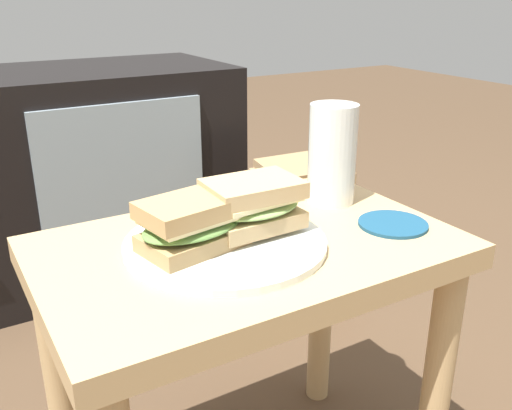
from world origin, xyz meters
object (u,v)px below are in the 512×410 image
Objects in this scene: plate at (225,243)px; beer_glass at (332,155)px; sandwich_back at (253,204)px; paper_bag at (300,234)px; tv_cabinet at (58,178)px; coaster at (393,224)px; sandwich_front at (194,225)px.

beer_glass is at bearing 16.02° from plate.
sandwich_back is 0.36× the size of paper_bag.
tv_cabinet is 6.13× the size of beer_glass.
beer_glass is 0.60m from paper_bag.
coaster is 0.26× the size of paper_bag.
plate is at bearing 6.35° from sandwich_front.
sandwich_front is 0.78m from paper_bag.
coaster is 0.65m from paper_bag.
coaster is at bearing -11.26° from sandwich_front.
coaster is at bearing -14.49° from plate.
beer_glass is at bearing 97.25° from coaster.
tv_cabinet is 0.98m from sandwich_front.
sandwich_front is 0.28m from beer_glass.
sandwich_back is at bearing -85.61° from tv_cabinet.
tv_cabinet reaches higher than coaster.
sandwich_front reaches higher than plate.
sandwich_front is 1.54× the size of coaster.
sandwich_front is 1.12× the size of sandwich_back.
tv_cabinet is at bearing 91.58° from plate.
plate is at bearing -134.06° from paper_bag.
paper_bag is at bearing -43.20° from tv_cabinet.
beer_glass is at bearing 14.42° from sandwich_front.
sandwich_back reaches higher than paper_bag.
plate is 2.69× the size of coaster.
sandwich_front is at bearing -173.65° from sandwich_back.
sandwich_back is 1.37× the size of coaster.
paper_bag is at bearing 45.94° from plate.
tv_cabinet is 9.61× the size of coaster.
sandwich_back is (0.05, 0.01, 0.04)m from plate.
tv_cabinet is at bearing 104.84° from coaster.
sandwich_back is 0.21m from coaster.
sandwich_back is 0.71m from paper_bag.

